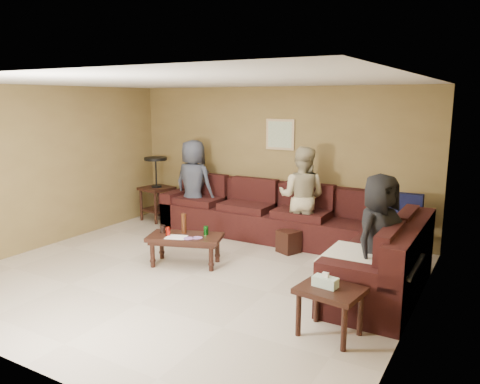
{
  "coord_description": "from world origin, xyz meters",
  "views": [
    {
      "loc": [
        3.49,
        -4.77,
        2.29
      ],
      "look_at": [
        0.25,
        0.85,
        1.0
      ],
      "focal_mm": 35.0,
      "sensor_mm": 36.0,
      "label": 1
    }
  ],
  "objects_px": {
    "end_table_left": "(157,188)",
    "waste_bin": "(289,241)",
    "sectional_sofa": "(295,232)",
    "person_middle": "(302,197)",
    "person_right": "(378,239)",
    "side_table_right": "(330,295)",
    "person_left": "(194,184)",
    "coffee_table": "(185,240)"
  },
  "relations": [
    {
      "from": "coffee_table",
      "to": "person_middle",
      "type": "bearing_deg",
      "value": 56.61
    },
    {
      "from": "end_table_left",
      "to": "person_right",
      "type": "relative_size",
      "value": 0.81
    },
    {
      "from": "sectional_sofa",
      "to": "side_table_right",
      "type": "xyz_separation_m",
      "value": [
        1.3,
        -2.16,
        0.1
      ]
    },
    {
      "from": "end_table_left",
      "to": "waste_bin",
      "type": "distance_m",
      "value": 3.06
    },
    {
      "from": "person_left",
      "to": "person_right",
      "type": "height_order",
      "value": "person_left"
    },
    {
      "from": "person_middle",
      "to": "person_left",
      "type": "bearing_deg",
      "value": -7.89
    },
    {
      "from": "end_table_left",
      "to": "waste_bin",
      "type": "relative_size",
      "value": 3.57
    },
    {
      "from": "coffee_table",
      "to": "person_middle",
      "type": "xyz_separation_m",
      "value": [
        1.07,
        1.62,
        0.43
      ]
    },
    {
      "from": "coffee_table",
      "to": "end_table_left",
      "type": "relative_size",
      "value": 0.93
    },
    {
      "from": "end_table_left",
      "to": "person_right",
      "type": "xyz_separation_m",
      "value": [
        4.57,
        -1.62,
        0.11
      ]
    },
    {
      "from": "side_table_right",
      "to": "person_right",
      "type": "distance_m",
      "value": 1.1
    },
    {
      "from": "waste_bin",
      "to": "person_middle",
      "type": "relative_size",
      "value": 0.22
    },
    {
      "from": "sectional_sofa",
      "to": "end_table_left",
      "type": "relative_size",
      "value": 3.83
    },
    {
      "from": "sectional_sofa",
      "to": "person_right",
      "type": "height_order",
      "value": "person_right"
    },
    {
      "from": "sectional_sofa",
      "to": "side_table_right",
      "type": "height_order",
      "value": "sectional_sofa"
    },
    {
      "from": "side_table_right",
      "to": "person_left",
      "type": "xyz_separation_m",
      "value": [
        -3.46,
        2.6,
        0.37
      ]
    },
    {
      "from": "side_table_right",
      "to": "person_left",
      "type": "height_order",
      "value": "person_left"
    },
    {
      "from": "coffee_table",
      "to": "person_left",
      "type": "distance_m",
      "value": 2.01
    },
    {
      "from": "sectional_sofa",
      "to": "person_middle",
      "type": "distance_m",
      "value": 0.61
    },
    {
      "from": "coffee_table",
      "to": "waste_bin",
      "type": "xyz_separation_m",
      "value": [
        1.04,
        1.22,
        -0.19
      ]
    },
    {
      "from": "side_table_right",
      "to": "person_right",
      "type": "height_order",
      "value": "person_right"
    },
    {
      "from": "waste_bin",
      "to": "person_middle",
      "type": "xyz_separation_m",
      "value": [
        0.03,
        0.41,
        0.62
      ]
    },
    {
      "from": "person_right",
      "to": "waste_bin",
      "type": "bearing_deg",
      "value": 73.49
    },
    {
      "from": "person_right",
      "to": "sectional_sofa",
      "type": "bearing_deg",
      "value": 71.55
    },
    {
      "from": "waste_bin",
      "to": "person_left",
      "type": "relative_size",
      "value": 0.21
    },
    {
      "from": "waste_bin",
      "to": "person_left",
      "type": "xyz_separation_m",
      "value": [
        -2.07,
        0.46,
        0.62
      ]
    },
    {
      "from": "end_table_left",
      "to": "person_right",
      "type": "height_order",
      "value": "person_right"
    },
    {
      "from": "side_table_right",
      "to": "waste_bin",
      "type": "bearing_deg",
      "value": 122.93
    },
    {
      "from": "end_table_left",
      "to": "side_table_right",
      "type": "height_order",
      "value": "end_table_left"
    },
    {
      "from": "sectional_sofa",
      "to": "person_right",
      "type": "relative_size",
      "value": 3.12
    },
    {
      "from": "person_left",
      "to": "person_right",
      "type": "xyz_separation_m",
      "value": [
        3.66,
        -1.57,
        -0.05
      ]
    },
    {
      "from": "coffee_table",
      "to": "person_middle",
      "type": "height_order",
      "value": "person_middle"
    },
    {
      "from": "coffee_table",
      "to": "person_right",
      "type": "relative_size",
      "value": 0.76
    },
    {
      "from": "waste_bin",
      "to": "person_left",
      "type": "height_order",
      "value": "person_left"
    },
    {
      "from": "coffee_table",
      "to": "side_table_right",
      "type": "height_order",
      "value": "coffee_table"
    },
    {
      "from": "end_table_left",
      "to": "waste_bin",
      "type": "bearing_deg",
      "value": -9.76
    },
    {
      "from": "side_table_right",
      "to": "person_left",
      "type": "distance_m",
      "value": 4.34
    },
    {
      "from": "end_table_left",
      "to": "side_table_right",
      "type": "xyz_separation_m",
      "value": [
        4.37,
        -2.65,
        -0.21
      ]
    },
    {
      "from": "sectional_sofa",
      "to": "person_left",
      "type": "bearing_deg",
      "value": 168.5
    },
    {
      "from": "end_table_left",
      "to": "person_left",
      "type": "relative_size",
      "value": 0.77
    },
    {
      "from": "end_table_left",
      "to": "sectional_sofa",
      "type": "bearing_deg",
      "value": -9.18
    },
    {
      "from": "person_middle",
      "to": "person_right",
      "type": "distance_m",
      "value": 2.18
    }
  ]
}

